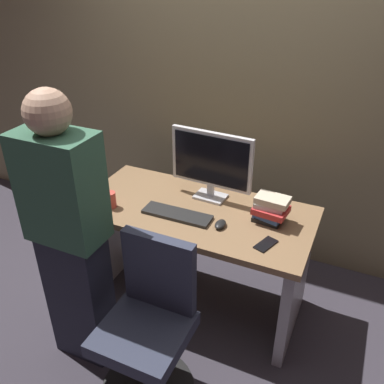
% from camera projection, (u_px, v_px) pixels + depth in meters
% --- Properties ---
extents(ground_plane, '(9.00, 9.00, 0.00)m').
position_uv_depth(ground_plane, '(195.00, 299.00, 2.97)').
color(ground_plane, '#3D3842').
extents(wall_back, '(6.40, 0.10, 3.00)m').
position_uv_depth(wall_back, '(245.00, 60.00, 2.88)').
color(wall_back, '#8C7F5B').
rests_on(wall_back, ground).
extents(desk, '(1.47, 0.71, 0.76)m').
position_uv_depth(desk, '(195.00, 239.00, 2.71)').
color(desk, '#93704C').
rests_on(desk, ground).
extents(office_chair, '(0.52, 0.52, 0.94)m').
position_uv_depth(office_chair, '(149.00, 330.00, 2.18)').
color(office_chair, black).
rests_on(office_chair, ground).
extents(person_at_desk, '(0.40, 0.24, 1.64)m').
position_uv_depth(person_at_desk, '(70.00, 238.00, 2.19)').
color(person_at_desk, '#262838').
rests_on(person_at_desk, ground).
extents(monitor, '(0.54, 0.15, 0.46)m').
position_uv_depth(monitor, '(211.00, 162.00, 2.59)').
color(monitor, silver).
rests_on(monitor, desk).
extents(keyboard, '(0.43, 0.13, 0.02)m').
position_uv_depth(keyboard, '(177.00, 214.00, 2.52)').
color(keyboard, '#262626').
rests_on(keyboard, desk).
extents(mouse, '(0.06, 0.10, 0.03)m').
position_uv_depth(mouse, '(220.00, 224.00, 2.42)').
color(mouse, black).
rests_on(mouse, desk).
extents(cup_near_keyboard, '(0.07, 0.07, 0.10)m').
position_uv_depth(cup_near_keyboard, '(110.00, 200.00, 2.59)').
color(cup_near_keyboard, '#D84C3F').
rests_on(cup_near_keyboard, desk).
extents(book_stack, '(0.21, 0.19, 0.17)m').
position_uv_depth(book_stack, '(271.00, 209.00, 2.44)').
color(book_stack, black).
rests_on(book_stack, desk).
extents(cell_phone, '(0.11, 0.16, 0.01)m').
position_uv_depth(cell_phone, '(266.00, 244.00, 2.27)').
color(cell_phone, black).
rests_on(cell_phone, desk).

